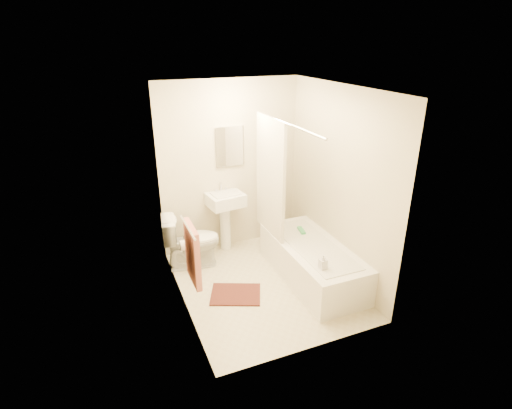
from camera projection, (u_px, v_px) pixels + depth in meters
name	position (u px, v px, depth m)	size (l,w,h in m)	color
floor	(264.00, 284.00, 5.04)	(2.40, 2.40, 0.00)	beige
ceiling	(265.00, 88.00, 4.10)	(2.40, 2.40, 0.00)	white
wall_back	(230.00, 167.00, 5.59)	(2.00, 0.02, 2.40)	beige
wall_left	(178.00, 210.00, 4.21)	(0.02, 2.40, 2.40)	beige
wall_right	(339.00, 185.00, 4.92)	(0.02, 2.40, 2.40)	beige
mirror	(230.00, 146.00, 5.45)	(0.40, 0.03, 0.55)	white
curtain_rod	(286.00, 123.00, 4.45)	(0.03, 0.03, 1.70)	silver
shower_curtain	(270.00, 178.00, 5.09)	(0.04, 0.80, 1.55)	silver
towel_bar	(188.00, 227.00, 4.06)	(0.02, 0.02, 0.60)	silver
towel	(193.00, 254.00, 4.19)	(0.06, 0.45, 0.66)	#CC7266
toilet_paper	(185.00, 245.00, 4.54)	(0.12, 0.12, 0.11)	white
toilet	(192.00, 241.00, 5.32)	(0.42, 0.75, 0.73)	white
sink	(226.00, 219.00, 5.70)	(0.48, 0.39, 0.95)	white
bathtub	(312.00, 262.00, 5.10)	(0.73, 1.66, 0.47)	white
bath_mat	(236.00, 294.00, 4.83)	(0.59, 0.44, 0.02)	#4F3023
soap_bottle	(323.00, 262.00, 4.47)	(0.08, 0.08, 0.18)	white
scrub_brush	(301.00, 231.00, 5.34)	(0.06, 0.20, 0.04)	#3FA95B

